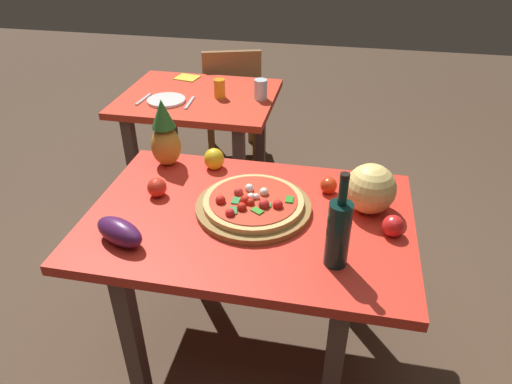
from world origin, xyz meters
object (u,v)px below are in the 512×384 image
object	(u,v)px
drinking_glass_juice	(220,88)
dinner_plate	(166,100)
pizza	(253,202)
bell_pepper	(214,159)
tomato_beside_pepper	(329,185)
fork_utensil	(144,99)
drinking_glass_water	(261,89)
tomato_at_corner	(157,187)
display_table	(249,234)
knife_utensil	(190,103)
pizza_board	(253,207)
background_table	(199,113)
napkin_folded	(187,78)
melon	(370,189)
eggplant	(119,232)
wine_bottle	(338,232)
dining_chair	(232,98)
tomato_near_board	(393,226)

from	to	relation	value
drinking_glass_juice	dinner_plate	size ratio (longest dim) A/B	0.49
pizza	bell_pepper	size ratio (longest dim) A/B	3.93
tomato_beside_pepper	fork_utensil	world-z (taller)	tomato_beside_pepper
drinking_glass_water	fork_utensil	world-z (taller)	drinking_glass_water
pizza	tomato_at_corner	world-z (taller)	pizza
display_table	drinking_glass_water	distance (m)	1.18
fork_utensil	knife_utensil	size ratio (longest dim) A/B	1.00
pizza	knife_utensil	bearing A→B (deg)	120.36
pizza_board	dinner_plate	distance (m)	1.20
background_table	napkin_folded	world-z (taller)	napkin_folded
pizza	knife_utensil	xyz separation A→B (m)	(-0.57, 0.97, -0.04)
tomato_beside_pepper	bell_pepper	bearing A→B (deg)	168.35
display_table	napkin_folded	size ratio (longest dim) A/B	8.66
pizza_board	fork_utensil	xyz separation A→B (m)	(-0.85, 0.97, -0.01)
melon	drinking_glass_water	bearing A→B (deg)	120.66
knife_utensil	drinking_glass_water	bearing A→B (deg)	17.91
eggplant	tomato_beside_pepper	bearing A→B (deg)	34.02
melon	drinking_glass_juice	bearing A→B (deg)	130.19
fork_utensil	napkin_folded	size ratio (longest dim) A/B	1.29
wine_bottle	knife_utensil	world-z (taller)	wine_bottle
melon	tomato_at_corner	bearing A→B (deg)	-175.55
pizza_board	eggplant	world-z (taller)	eggplant
background_table	eggplant	size ratio (longest dim) A/B	4.54
dining_chair	knife_utensil	bearing A→B (deg)	67.43
background_table	drinking_glass_juice	distance (m)	0.22
background_table	drinking_glass_water	size ratio (longest dim) A/B	7.89
tomato_at_corner	drinking_glass_juice	size ratio (longest dim) A/B	0.71
dining_chair	knife_utensil	xyz separation A→B (m)	(-0.06, -0.74, 0.25)
eggplant	tomato_near_board	xyz separation A→B (m)	(0.92, 0.23, -0.01)
drinking_glass_juice	knife_utensil	world-z (taller)	drinking_glass_juice
dinner_plate	napkin_folded	xyz separation A→B (m)	(-0.01, 0.41, -0.01)
display_table	fork_utensil	bearing A→B (deg)	129.96
wine_bottle	drinking_glass_juice	world-z (taller)	wine_bottle
wine_bottle	dining_chair	bearing A→B (deg)	113.13
melon	drinking_glass_juice	size ratio (longest dim) A/B	1.75
drinking_glass_juice	fork_utensil	bearing A→B (deg)	-163.66
drinking_glass_water	dinner_plate	world-z (taller)	drinking_glass_water
wine_bottle	drinking_glass_juice	bearing A→B (deg)	119.18
melon	fork_utensil	size ratio (longest dim) A/B	1.05
drinking_glass_juice	napkin_folded	distance (m)	0.41
display_table	dining_chair	size ratio (longest dim) A/B	1.43
dining_chair	wine_bottle	size ratio (longest dim) A/B	2.52
drinking_glass_juice	pizza_board	bearing A→B (deg)	-68.76
eggplant	background_table	bearing A→B (deg)	96.32
background_table	dinner_plate	xyz separation A→B (m)	(-0.15, -0.14, 0.13)
display_table	pizza_board	world-z (taller)	pizza_board
display_table	tomato_beside_pepper	bearing A→B (deg)	37.53
tomato_near_board	drinking_glass_juice	world-z (taller)	drinking_glass_juice
dinner_plate	display_table	bearing A→B (deg)	-55.06
bell_pepper	melon	bearing A→B (deg)	-16.56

